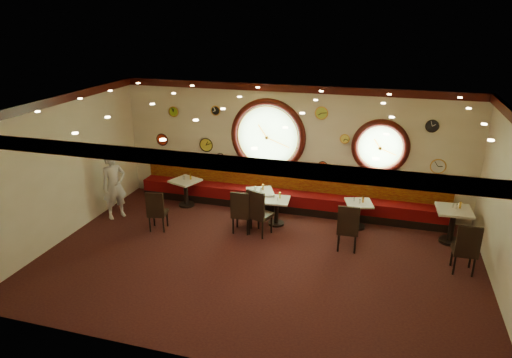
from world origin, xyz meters
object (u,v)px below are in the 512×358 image
object	(u,v)px
condiment_b_salt	(255,188)
condiment_d_bottle	(363,199)
table_e	(452,222)
condiment_d_salt	(354,199)
table_d	(358,212)
condiment_b_bottle	(263,187)
chair_c	(258,210)
condiment_c_pepper	(278,199)
condiment_a_bottle	(191,177)
chair_a	(156,209)
chair_b	(241,209)
table_c	(276,209)
chair_e	(466,246)
table_b	(260,201)
condiment_c_salt	(274,196)
chair_d	(348,225)
condiment_a_pepper	(184,178)
waiter	(114,186)
condiment_d_pepper	(360,201)
condiment_e_salt	(453,205)
table_a	(186,189)
condiment_c_bottle	(280,195)
condiment_e_pepper	(457,207)
condiment_b_pepper	(261,189)
condiment_e_bottle	(460,205)
condiment_a_salt	(183,177)

from	to	relation	value
condiment_b_salt	condiment_d_bottle	size ratio (longest dim) A/B	0.69
table_e	condiment_d_salt	bearing A→B (deg)	174.77
table_d	condiment_b_salt	distance (m)	2.54
table_e	condiment_b_bottle	world-z (taller)	condiment_b_bottle
chair_c	condiment_b_salt	xyz separation A→B (m)	(-0.35, 0.97, 0.11)
chair_c	condiment_c_pepper	bearing A→B (deg)	82.13
condiment_a_bottle	condiment_b_bottle	size ratio (longest dim) A/B	1.00
chair_a	chair_b	world-z (taller)	chair_b
table_d	condiment_d_bottle	distance (m)	0.33
table_c	chair_e	bearing A→B (deg)	-15.43
condiment_d_salt	table_b	bearing A→B (deg)	-177.36
table_c	condiment_c_salt	xyz separation A→B (m)	(-0.09, 0.07, 0.29)
chair_d	condiment_a_pepper	world-z (taller)	chair_d
waiter	table_c	bearing A→B (deg)	-44.42
condiment_a_bottle	condiment_d_pepper	bearing A→B (deg)	-2.75
condiment_d_salt	condiment_b_bottle	distance (m)	2.23
condiment_e_salt	chair_a	bearing A→B (deg)	-167.75
table_b	table_a	bearing A→B (deg)	176.11
chair_c	condiment_d_pepper	size ratio (longest dim) A/B	6.97
condiment_a_bottle	condiment_c_bottle	world-z (taller)	condiment_a_bottle
chair_d	condiment_c_salt	bearing A→B (deg)	151.08
table_b	chair_d	world-z (taller)	chair_d
chair_a	table_c	bearing A→B (deg)	12.12
condiment_a_pepper	condiment_e_pepper	world-z (taller)	condiment_e_pepper
table_b	condiment_b_pepper	bearing A→B (deg)	-33.32
condiment_c_bottle	condiment_e_bottle	bearing A→B (deg)	2.97
condiment_c_salt	condiment_c_bottle	world-z (taller)	condiment_c_bottle
table_b	condiment_c_bottle	world-z (taller)	condiment_c_bottle
condiment_b_pepper	condiment_e_pepper	world-z (taller)	condiment_e_pepper
condiment_c_bottle	chair_b	bearing A→B (deg)	-134.25
condiment_a_bottle	condiment_b_salt	bearing A→B (deg)	-7.08
chair_d	condiment_d_salt	xyz separation A→B (m)	(0.02, 1.24, 0.09)
condiment_c_pepper	condiment_e_bottle	distance (m)	4.05
condiment_c_bottle	condiment_e_pepper	distance (m)	3.94
chair_a	condiment_e_pepper	bearing A→B (deg)	0.42
condiment_a_pepper	waiter	size ratio (longest dim) A/B	0.06
condiment_b_bottle	table_b	bearing A→B (deg)	-120.54
table_d	waiter	world-z (taller)	waiter
waiter	chair_c	bearing A→B (deg)	-54.12
chair_c	table_e	bearing A→B (deg)	30.88
table_c	condiment_e_bottle	size ratio (longest dim) A/B	4.30
table_b	condiment_d_bottle	bearing A→B (deg)	1.99
condiment_a_salt	condiment_b_bottle	size ratio (longest dim) A/B	0.66
chair_d	condiment_c_salt	xyz separation A→B (m)	(-1.85, 0.90, 0.09)
chair_d	condiment_a_pepper	xyz separation A→B (m)	(-4.37, 1.29, 0.16)
chair_a	chair_b	xyz separation A→B (m)	(1.92, 0.44, 0.03)
table_c	condiment_b_bottle	world-z (taller)	condiment_b_bottle
condiment_d_salt	condiment_a_bottle	size ratio (longest dim) A/B	0.60
condiment_c_pepper	condiment_c_bottle	size ratio (longest dim) A/B	0.61
condiment_c_salt	condiment_d_salt	distance (m)	1.90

